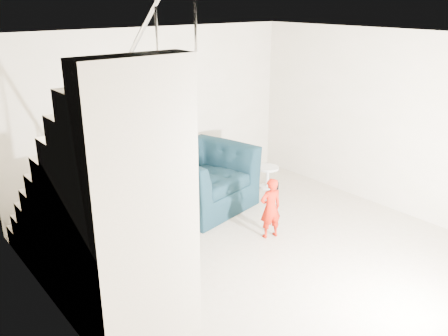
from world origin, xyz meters
The scene contains 12 objects.
floor centered at (0.00, 0.00, 0.00)m, with size 5.50×5.50×0.00m, color gray.
ceiling centered at (0.00, 0.00, 2.70)m, with size 5.50×5.50×0.00m, color silver.
back_wall centered at (0.00, 2.75, 1.35)m, with size 5.00×5.00×0.00m, color #B6AE94.
left_wall centered at (-2.50, 0.00, 1.35)m, with size 5.50×5.50×0.00m, color #B6AE94.
right_wall centered at (2.50, 0.00, 1.35)m, with size 5.50×5.50×0.00m, color #B6AE94.
armchair centered at (0.23, 1.85, 0.47)m, with size 1.45×1.26×0.94m, color black.
toddler centered at (0.37, 0.47, 0.43)m, with size 0.31×0.20×0.86m, color #8E0E04.
side_table centered at (1.59, 1.79, 0.26)m, with size 0.38×0.38×0.38m.
staircase centered at (-2.00, 0.55, 0.95)m, with size 1.02×3.03×3.62m.
cushion centered at (0.17, 2.16, 0.72)m, with size 0.38×0.11×0.36m, color black.
throw centered at (-0.44, 1.82, 0.59)m, with size 0.05×0.50×0.56m, color black.
phone centered at (0.45, 0.45, 0.74)m, with size 0.02×0.05×0.10m, color black.
Camera 1 is at (-3.77, -3.69, 3.12)m, focal length 38.00 mm.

